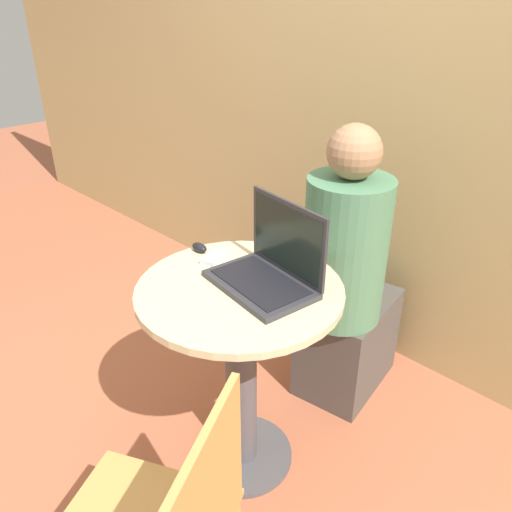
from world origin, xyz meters
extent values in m
plane|color=#B26042|center=(0.00, 0.00, 0.00)|extent=(12.00, 12.00, 0.00)
cube|color=tan|center=(0.00, 1.00, 1.30)|extent=(7.00, 0.05, 2.60)
cylinder|color=#4C4C51|center=(0.00, 0.00, 0.01)|extent=(0.38, 0.38, 0.02)
cylinder|color=#4C4C51|center=(0.00, 0.00, 0.38)|extent=(0.11, 0.11, 0.72)
cylinder|color=beige|center=(0.00, 0.00, 0.75)|extent=(0.66, 0.66, 0.02)
cube|color=#2D2D33|center=(0.05, 0.04, 0.77)|extent=(0.37, 0.27, 0.02)
cube|color=black|center=(0.05, 0.04, 0.78)|extent=(0.32, 0.22, 0.00)
cube|color=#2D2D33|center=(0.06, 0.15, 0.90)|extent=(0.34, 0.06, 0.24)
cube|color=black|center=(0.06, 0.14, 0.90)|extent=(0.31, 0.05, 0.21)
cube|color=silver|center=(-0.19, 0.07, 0.77)|extent=(0.08, 0.11, 0.02)
ellipsoid|color=black|center=(-0.28, 0.07, 0.78)|extent=(0.07, 0.04, 0.03)
cube|color=tan|center=(0.44, -0.52, 0.66)|extent=(0.18, 0.34, 0.39)
cube|color=#4C4742|center=(0.02, 0.63, 0.22)|extent=(0.37, 0.49, 0.43)
cylinder|color=#4C7F5B|center=(0.04, 0.52, 0.72)|extent=(0.32, 0.32, 0.57)
sphere|color=#A87A56|center=(0.04, 0.52, 1.10)|extent=(0.19, 0.19, 0.19)
camera|label=1|loc=(0.97, -0.92, 1.58)|focal=35.00mm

